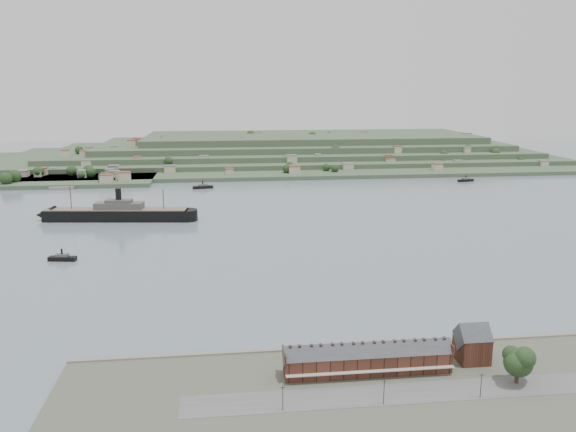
{
  "coord_description": "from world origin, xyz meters",
  "views": [
    {
      "loc": [
        -55.49,
        -331.85,
        93.8
      ],
      "look_at": [
        -13.01,
        30.0,
        9.47
      ],
      "focal_mm": 35.0,
      "sensor_mm": 36.0,
      "label": 1
    }
  ],
  "objects": [
    {
      "name": "ferry_east",
      "position": [
        188.53,
        203.85,
        1.5
      ],
      "size": [
        17.19,
        7.98,
        6.22
      ],
      "color": "black",
      "rests_on": "ground"
    },
    {
      "name": "tugboat",
      "position": [
        -144.63,
        -23.66,
        1.66
      ],
      "size": [
        15.55,
        6.27,
        6.8
      ],
      "color": "black",
      "rests_on": "ground"
    },
    {
      "name": "terrace_row",
      "position": [
        -10.0,
        -168.02,
        6.84
      ],
      "size": [
        55.6,
        9.8,
        11.07
      ],
      "color": "#3F2116",
      "rests_on": "ground"
    },
    {
      "name": "fig_tree",
      "position": [
        35.6,
        -180.41,
        9.69
      ],
      "size": [
        11.28,
        9.77,
        12.59
      ],
      "color": "#3A261B",
      "rests_on": "ground"
    },
    {
      "name": "gabled_building",
      "position": [
        27.5,
        -164.0,
        8.19
      ],
      "size": [
        10.4,
        10.18,
        14.09
      ],
      "color": "#3F2116",
      "rests_on": "ground"
    },
    {
      "name": "far_peninsula",
      "position": [
        27.91,
        393.1,
        11.88
      ],
      "size": [
        760.0,
        309.0,
        30.0
      ],
      "color": "#395136",
      "rests_on": "ground"
    },
    {
      "name": "ferry_west",
      "position": [
        -74.52,
        194.38,
        1.7
      ],
      "size": [
        19.44,
        8.15,
        7.07
      ],
      "color": "black",
      "rests_on": "ground"
    },
    {
      "name": "near_shore",
      "position": [
        0.0,
        -186.75,
        1.01
      ],
      "size": [
        220.0,
        80.0,
        2.6
      ],
      "color": "#4C5142",
      "rests_on": "ground"
    },
    {
      "name": "ground",
      "position": [
        0.0,
        0.0,
        0.0
      ],
      "size": [
        1400.0,
        1400.0,
        0.0
      ],
      "primitive_type": "plane",
      "color": "slate",
      "rests_on": "ground"
    },
    {
      "name": "steamship",
      "position": [
        -134.59,
        71.41,
        5.15
      ],
      "size": [
        116.07,
        26.28,
        27.87
      ],
      "color": "black",
      "rests_on": "ground"
    }
  ]
}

